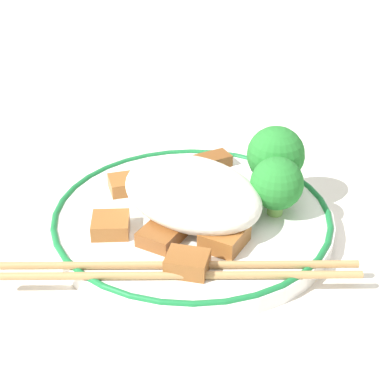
{
  "coord_description": "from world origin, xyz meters",
  "views": [
    {
      "loc": [
        -0.29,
        0.3,
        0.28
      ],
      "look_at": [
        0.0,
        0.0,
        0.03
      ],
      "focal_mm": 60.0,
      "sensor_mm": 36.0,
      "label": 1
    }
  ],
  "objects_px": {
    "broccoli_back_center": "(276,156)",
    "chopsticks": "(179,270)",
    "broccoli_back_left": "(277,184)",
    "plate": "(192,219)"
  },
  "relations": [
    {
      "from": "broccoli_back_center",
      "to": "chopsticks",
      "type": "bearing_deg",
      "value": 100.18
    },
    {
      "from": "chopsticks",
      "to": "broccoli_back_left",
      "type": "bearing_deg",
      "value": -89.51
    },
    {
      "from": "broccoli_back_left",
      "to": "broccoli_back_center",
      "type": "height_order",
      "value": "broccoli_back_center"
    },
    {
      "from": "broccoli_back_center",
      "to": "chopsticks",
      "type": "relative_size",
      "value": 0.3
    },
    {
      "from": "plate",
      "to": "broccoli_back_left",
      "type": "distance_m",
      "value": 0.07
    },
    {
      "from": "chopsticks",
      "to": "broccoli_back_center",
      "type": "bearing_deg",
      "value": -79.82
    },
    {
      "from": "plate",
      "to": "chopsticks",
      "type": "xyz_separation_m",
      "value": [
        -0.05,
        0.06,
        0.01
      ]
    },
    {
      "from": "broccoli_back_left",
      "to": "chopsticks",
      "type": "xyz_separation_m",
      "value": [
        -0.0,
        0.1,
        -0.02
      ]
    },
    {
      "from": "plate",
      "to": "broccoli_back_left",
      "type": "bearing_deg",
      "value": -134.45
    },
    {
      "from": "plate",
      "to": "broccoli_back_left",
      "type": "xyz_separation_m",
      "value": [
        -0.04,
        -0.05,
        0.03
      ]
    }
  ]
}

